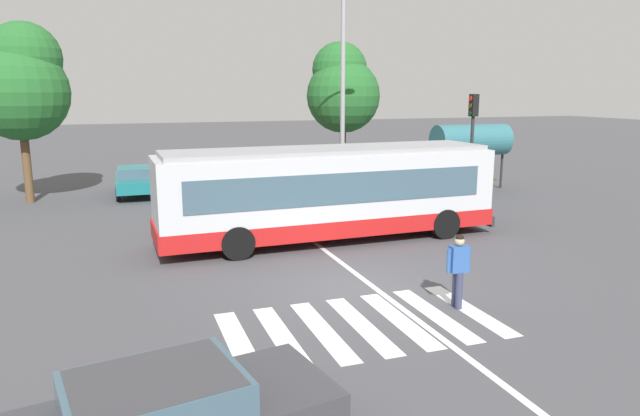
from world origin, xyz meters
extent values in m
plane|color=#47474C|center=(0.00, 0.00, 0.00)|extent=(160.00, 160.00, 0.00)
cylinder|color=black|center=(4.72, 6.06, 0.50)|extent=(1.01, 0.32, 1.00)
cylinder|color=black|center=(4.77, 3.72, 0.50)|extent=(1.01, 0.32, 1.00)
cylinder|color=black|center=(-2.30, 5.92, 0.50)|extent=(1.01, 0.32, 1.00)
cylinder|color=black|center=(-2.25, 3.57, 0.50)|extent=(1.01, 0.32, 1.00)
cube|color=silver|center=(1.02, 4.81, 1.62)|extent=(11.03, 2.78, 2.55)
cube|color=red|center=(1.02, 4.81, 0.62)|extent=(11.14, 2.81, 0.55)
cube|color=#3D5666|center=(1.02, 4.81, 1.93)|extent=(9.71, 2.80, 0.96)
cube|color=#3D5666|center=(6.50, 4.93, 1.83)|extent=(0.09, 2.24, 1.63)
cube|color=black|center=(6.50, 4.93, 2.72)|extent=(0.10, 1.94, 0.28)
cube|color=#99999E|center=(1.02, 4.81, 2.98)|extent=(10.59, 2.56, 0.16)
cube|color=#28282B|center=(6.61, 4.93, 0.43)|extent=(0.17, 2.55, 0.36)
cylinder|color=#333856|center=(1.70, -1.76, 0.42)|extent=(0.16, 0.16, 0.85)
cylinder|color=#333856|center=(1.68, -1.93, 0.42)|extent=(0.16, 0.16, 0.85)
cube|color=#2D569E|center=(1.69, -1.84, 1.15)|extent=(0.42, 0.30, 0.60)
cylinder|color=#2D569E|center=(1.45, -1.82, 1.12)|extent=(0.10, 0.10, 0.55)
cylinder|color=#2D569E|center=(1.93, -1.87, 1.12)|extent=(0.10, 0.10, 0.55)
sphere|color=tan|center=(1.69, -1.84, 1.56)|extent=(0.22, 0.22, 0.22)
sphere|color=black|center=(1.69, -1.84, 1.63)|extent=(0.19, 0.19, 0.19)
cylinder|color=black|center=(-3.84, -4.51, 0.32)|extent=(0.67, 0.31, 0.64)
cube|color=#3D5666|center=(-5.14, -5.60, 1.12)|extent=(2.42, 1.97, 0.44)
cube|color=#38383D|center=(-5.14, -5.60, 1.30)|extent=(2.23, 1.86, 0.09)
cylinder|color=black|center=(-5.47, 17.08, 0.32)|extent=(0.20, 0.64, 0.64)
cylinder|color=black|center=(-3.79, 17.08, 0.32)|extent=(0.20, 0.64, 0.64)
cylinder|color=black|center=(-5.48, 14.29, 0.32)|extent=(0.20, 0.64, 0.64)
cylinder|color=black|center=(-3.81, 14.29, 0.32)|extent=(0.20, 0.64, 0.64)
cube|color=#196B70|center=(-4.64, 15.69, 0.64)|extent=(1.84, 4.51, 0.52)
cube|color=#3D5666|center=(-4.64, 15.60, 1.12)|extent=(1.61, 2.17, 0.44)
cube|color=#196B70|center=(-4.64, 15.60, 1.30)|extent=(1.54, 1.99, 0.09)
cylinder|color=black|center=(-2.87, 17.33, 0.32)|extent=(0.24, 0.65, 0.64)
cylinder|color=black|center=(-1.20, 17.44, 0.32)|extent=(0.24, 0.65, 0.64)
cylinder|color=black|center=(-2.69, 14.55, 0.32)|extent=(0.24, 0.65, 0.64)
cylinder|color=black|center=(-1.02, 14.66, 0.32)|extent=(0.24, 0.65, 0.64)
cube|color=#B7BABF|center=(-1.94, 16.00, 0.64)|extent=(2.11, 4.61, 0.52)
cube|color=#3D5666|center=(-1.94, 15.91, 1.12)|extent=(1.74, 2.26, 0.44)
cube|color=#B7BABF|center=(-1.94, 15.91, 1.30)|extent=(1.65, 2.08, 0.09)
cylinder|color=black|center=(0.10, 16.68, 0.32)|extent=(0.25, 0.65, 0.64)
cylinder|color=black|center=(1.77, 16.80, 0.32)|extent=(0.25, 0.65, 0.64)
cylinder|color=black|center=(0.31, 13.90, 0.32)|extent=(0.25, 0.65, 0.64)
cylinder|color=black|center=(1.98, 14.02, 0.32)|extent=(0.25, 0.65, 0.64)
cube|color=black|center=(1.04, 15.35, 0.64)|extent=(2.15, 4.62, 0.52)
cube|color=#3D5666|center=(1.05, 15.26, 1.12)|extent=(1.76, 2.27, 0.44)
cube|color=black|center=(1.05, 15.26, 1.30)|extent=(1.67, 2.09, 0.09)
cylinder|color=black|center=(2.66, 16.95, 0.32)|extent=(0.23, 0.65, 0.64)
cylinder|color=black|center=(4.33, 17.03, 0.32)|extent=(0.23, 0.65, 0.64)
cylinder|color=black|center=(2.81, 14.16, 0.32)|extent=(0.23, 0.65, 0.64)
cylinder|color=black|center=(4.48, 14.25, 0.32)|extent=(0.23, 0.65, 0.64)
cube|color=#AD1E1E|center=(3.57, 15.60, 0.64)|extent=(2.05, 4.59, 0.52)
cube|color=#3D5666|center=(3.57, 15.51, 1.12)|extent=(1.71, 2.24, 0.44)
cube|color=#AD1E1E|center=(3.57, 15.51, 1.30)|extent=(1.63, 2.06, 0.09)
cylinder|color=#28282B|center=(8.43, 7.81, 1.91)|extent=(0.14, 0.14, 3.83)
cube|color=black|center=(8.43, 7.81, 4.28)|extent=(0.28, 0.32, 0.90)
cylinder|color=red|center=(8.26, 7.81, 4.55)|extent=(0.04, 0.20, 0.20)
cylinder|color=#463707|center=(8.26, 7.81, 4.25)|extent=(0.04, 0.20, 0.20)
cylinder|color=#093B10|center=(8.26, 7.81, 3.95)|extent=(0.04, 0.20, 0.20)
cylinder|color=#28282B|center=(9.14, 11.70, 1.15)|extent=(0.12, 0.12, 2.30)
cylinder|color=#28282B|center=(12.92, 11.70, 1.15)|extent=(0.12, 0.12, 2.30)
cube|color=slate|center=(11.03, 12.40, 1.26)|extent=(3.63, 0.04, 1.93)
cylinder|color=#2D6670|center=(11.03, 11.70, 2.48)|extent=(3.86, 1.54, 1.54)
cube|color=#4C3823|center=(11.03, 11.70, 0.45)|extent=(3.03, 0.36, 0.08)
cylinder|color=#939399|center=(4.02, 11.15, 4.94)|extent=(0.20, 0.20, 9.89)
cylinder|color=brown|center=(-9.16, 15.34, 1.68)|extent=(0.36, 0.36, 3.35)
sphere|color=#236028|center=(-9.16, 15.34, 4.79)|extent=(4.10, 4.10, 4.10)
sphere|color=#236028|center=(-8.87, 15.52, 6.22)|extent=(3.08, 3.08, 3.08)
cylinder|color=brown|center=(6.98, 18.53, 1.55)|extent=(0.36, 0.36, 3.10)
sphere|color=#236028|center=(6.98, 18.53, 4.57)|extent=(4.19, 4.19, 4.19)
sphere|color=#236028|center=(6.89, 18.88, 6.03)|extent=(3.14, 3.14, 3.14)
cube|color=silver|center=(-3.39, -2.05, 0.00)|extent=(0.45, 3.22, 0.01)
cube|color=silver|center=(-2.51, -2.05, 0.00)|extent=(0.45, 3.22, 0.01)
cube|color=silver|center=(-1.63, -2.05, 0.00)|extent=(0.45, 3.22, 0.01)
cube|color=silver|center=(-0.76, -2.05, 0.00)|extent=(0.45, 3.22, 0.01)
cube|color=silver|center=(0.12, -2.05, 0.00)|extent=(0.45, 3.22, 0.01)
cube|color=silver|center=(1.00, -2.05, 0.00)|extent=(0.45, 3.22, 0.01)
cube|color=silver|center=(1.88, -2.05, 0.00)|extent=(0.45, 3.22, 0.01)
cube|color=silver|center=(0.48, 2.00, 0.00)|extent=(0.16, 24.00, 0.01)
camera|label=1|loc=(-5.38, -12.50, 4.85)|focal=32.27mm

